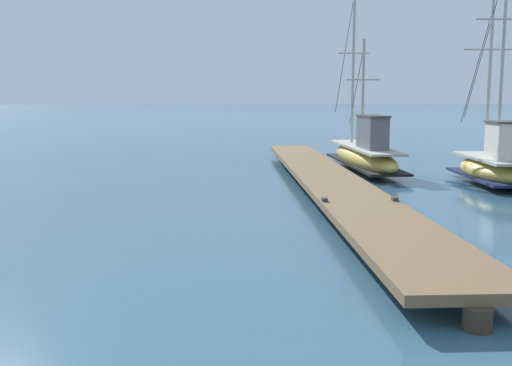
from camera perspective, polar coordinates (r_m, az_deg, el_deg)
The scene contains 3 objects.
floating_dock at distance 18.23m, azimuth 6.71°, elevation 0.39°, with size 2.77×22.16×0.53m.
fishing_boat_0 at distance 23.44m, azimuth 10.11°, elevation 2.71°, with size 1.56×9.20×7.31m.
fishing_boat_3 at distance 20.89m, azimuth 21.85°, elevation 1.59°, with size 2.48×6.33×7.27m.
Camera 1 is at (1.00, -0.13, 2.81)m, focal length 42.85 mm.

